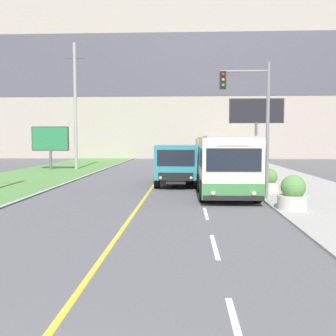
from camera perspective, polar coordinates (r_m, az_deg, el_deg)
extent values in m
cube|color=silver|center=(6.34, 10.01, -22.27)|extent=(0.12, 2.40, 0.01)
cube|color=silver|center=(10.64, 6.78, -11.19)|extent=(0.12, 2.40, 0.01)
cube|color=silver|center=(15.11, 5.51, -6.56)|extent=(0.12, 2.40, 0.01)
cube|color=silver|center=(19.65, 4.84, -4.06)|extent=(0.12, 2.40, 0.01)
cube|color=silver|center=(24.20, 4.42, -2.49)|extent=(0.12, 2.40, 0.01)
cube|color=silver|center=(28.78, 4.14, -1.42)|extent=(0.12, 2.40, 0.01)
cube|color=silver|center=(33.36, 3.93, -0.65)|extent=(0.12, 2.40, 0.01)
cube|color=silver|center=(37.94, 3.78, -0.06)|extent=(0.12, 2.40, 0.01)
cube|color=#A89E8E|center=(61.50, 0.77, 13.54)|extent=(80.00, 8.00, 25.57)
cube|color=#4C4C56|center=(57.65, 0.63, 14.81)|extent=(80.00, 0.04, 8.95)
cube|color=beige|center=(19.24, 8.51, 0.45)|extent=(2.59, 5.60, 2.60)
cube|color=#3D7F42|center=(19.33, 8.48, -2.36)|extent=(2.61, 5.62, 0.70)
cube|color=black|center=(19.22, 8.52, 1.62)|extent=(2.61, 5.15, 0.91)
cube|color=gray|center=(19.20, 8.55, 4.45)|extent=(2.20, 5.04, 0.08)
cube|color=beige|center=(25.71, 7.03, 1.40)|extent=(2.59, 5.60, 2.60)
cube|color=#3D7F42|center=(25.77, 7.01, -0.71)|extent=(2.61, 5.62, 0.70)
cube|color=black|center=(25.69, 7.04, 2.27)|extent=(2.61, 5.15, 0.91)
cube|color=gray|center=(25.68, 7.06, 4.40)|extent=(2.20, 5.04, 0.08)
cube|color=#474747|center=(22.47, 7.67, 1.00)|extent=(2.38, 0.90, 2.40)
cube|color=black|center=(16.42, 9.53, 1.17)|extent=(2.28, 0.04, 0.96)
cube|color=black|center=(16.57, 9.47, -4.34)|extent=(2.54, 0.06, 0.20)
sphere|color=#F4EAB2|center=(16.46, 6.56, -3.67)|extent=(0.20, 0.20, 0.20)
sphere|color=#F4EAB2|center=(16.66, 12.36, -3.64)|extent=(0.20, 0.20, 0.20)
cube|color=white|center=(16.40, 9.56, 3.72)|extent=(1.42, 0.04, 0.28)
cylinder|color=black|center=(17.70, 5.03, -3.34)|extent=(0.28, 1.00, 1.00)
cylinder|color=black|center=(17.97, 12.89, -3.32)|extent=(0.28, 1.00, 1.00)
cylinder|color=black|center=(21.04, 4.65, -2.14)|extent=(0.28, 1.00, 1.00)
cylinder|color=black|center=(21.27, 11.28, -2.14)|extent=(0.28, 1.00, 1.00)
cylinder|color=black|center=(26.28, 4.25, -0.87)|extent=(0.28, 1.00, 1.00)
cylinder|color=black|center=(26.46, 9.57, -0.88)|extent=(0.28, 1.00, 1.00)
cube|color=black|center=(24.94, 1.34, -1.26)|extent=(1.09, 6.74, 0.20)
cube|color=teal|center=(22.76, 1.22, 0.91)|extent=(2.42, 2.52, 1.93)
cube|color=black|center=(21.46, 1.14, 1.49)|extent=(2.06, 0.04, 0.87)
cube|color=black|center=(21.53, 1.14, -1.27)|extent=(1.94, 0.06, 0.44)
sphere|color=silver|center=(21.56, -1.11, -1.45)|extent=(0.18, 0.18, 0.18)
sphere|color=silver|center=(21.52, 3.39, -1.47)|extent=(0.18, 0.18, 0.18)
cube|color=orange|center=(26.31, 1.41, -0.62)|extent=(2.30, 3.97, 0.12)
cube|color=orange|center=(26.32, -0.96, 0.45)|extent=(0.12, 3.97, 1.10)
cube|color=orange|center=(26.27, 3.79, 0.44)|extent=(0.12, 3.97, 1.10)
cube|color=orange|center=(24.35, 1.31, 0.15)|extent=(2.30, 0.12, 1.10)
cube|color=orange|center=(28.19, 1.50, 0.70)|extent=(2.30, 0.12, 1.10)
cube|color=orange|center=(24.31, 1.32, 1.73)|extent=(2.30, 0.12, 0.24)
cylinder|color=black|center=(22.64, -1.61, -1.63)|extent=(0.30, 1.04, 1.04)
cylinder|color=black|center=(22.58, 4.03, -1.65)|extent=(0.30, 1.04, 1.04)
cylinder|color=black|center=(26.56, -0.98, -0.76)|extent=(0.30, 1.04, 1.04)
cylinder|color=black|center=(26.51, 3.82, -0.78)|extent=(0.30, 1.04, 1.04)
cube|color=#2D4784|center=(36.56, 5.26, 0.54)|extent=(1.80, 4.30, 0.61)
cube|color=black|center=(36.63, 5.26, 1.54)|extent=(1.53, 2.36, 0.65)
cylinder|color=black|center=(35.25, 4.04, 0.12)|extent=(0.18, 0.62, 0.62)
cylinder|color=black|center=(35.33, 6.67, 0.11)|extent=(0.18, 0.62, 0.62)
cylinder|color=black|center=(37.83, 3.94, 0.39)|extent=(0.18, 0.62, 0.62)
cylinder|color=black|center=(37.90, 6.39, 0.39)|extent=(0.18, 0.62, 0.62)
cylinder|color=#9E9E99|center=(37.90, -13.30, 8.65)|extent=(0.28, 0.28, 11.66)
cylinder|color=#4C4C4C|center=(38.51, -13.42, 15.24)|extent=(1.80, 0.08, 0.08)
cylinder|color=slate|center=(18.59, 14.25, 5.09)|extent=(0.16, 0.16, 6.30)
cylinder|color=slate|center=(18.66, 11.00, 13.62)|extent=(2.20, 0.10, 0.10)
cube|color=black|center=(18.48, 7.96, 12.49)|extent=(0.28, 0.24, 0.80)
sphere|color=red|center=(18.39, 8.01, 13.29)|extent=(0.14, 0.14, 0.14)
sphere|color=orange|center=(18.36, 8.00, 12.55)|extent=(0.14, 0.14, 0.14)
sphere|color=green|center=(18.32, 7.99, 11.81)|extent=(0.14, 0.14, 0.14)
cylinder|color=#59595B|center=(35.70, 12.63, 3.03)|extent=(0.24, 0.24, 4.30)
cube|color=#333333|center=(35.78, 12.71, 8.10)|extent=(4.79, 0.20, 2.17)
cube|color=black|center=(35.67, 12.74, 8.11)|extent=(4.63, 0.02, 2.01)
cylinder|color=#59595B|center=(37.68, -16.65, 1.14)|extent=(0.24, 0.24, 1.83)
cube|color=#333333|center=(37.63, -16.71, 4.10)|extent=(3.42, 0.20, 2.22)
cube|color=#287547|center=(37.52, -16.77, 4.10)|extent=(3.26, 0.02, 2.06)
cylinder|color=#B7B2A8|center=(16.18, 17.66, -4.77)|extent=(1.19, 1.19, 0.55)
sphere|color=#518442|center=(16.10, 17.71, -2.65)|extent=(0.95, 0.95, 0.95)
cylinder|color=#B7B2A8|center=(20.97, 14.44, -2.72)|extent=(1.07, 1.07, 0.52)
sphere|color=#518442|center=(20.91, 14.46, -1.22)|extent=(0.85, 0.85, 0.85)
cylinder|color=#B7B2A8|center=(25.78, 12.09, -1.39)|extent=(1.06, 1.06, 0.54)
sphere|color=#518442|center=(25.74, 12.11, -0.15)|extent=(0.85, 0.85, 0.85)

